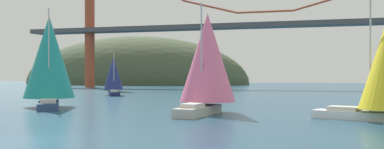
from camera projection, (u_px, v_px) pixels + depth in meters
The scene contains 6 objects.
ground_plane at pixel (36, 140), 26.56m from camera, with size 360.00×360.00×0.00m, color navy.
headland_left at pixel (133, 84), 171.73m from camera, with size 88.13×44.00×35.75m, color #425138.
suspension_bridge at pixel (265, 17), 117.41m from camera, with size 136.66×6.00×42.51m.
sailboat_pink_spinnaker at pixel (207, 60), 44.81m from camera, with size 5.89×9.59×10.60m.
sailboat_teal_sail at pixel (49, 59), 52.78m from camera, with size 8.53×10.18×11.17m.
sailboat_navy_sail at pixel (113, 75), 82.31m from camera, with size 5.45×6.81×7.65m.
Camera 1 is at (16.41, -22.76, 3.85)m, focal length 42.92 mm.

